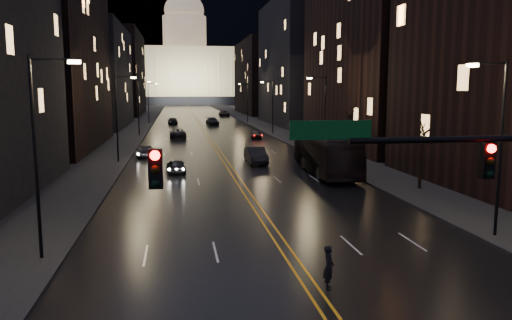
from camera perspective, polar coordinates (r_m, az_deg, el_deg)
name	(u,v)px	position (r m, az deg, el deg)	size (l,w,h in m)	color
road	(194,116)	(142.76, -7.06, 5.02)	(20.00, 320.00, 0.02)	black
sidewalk_left	(144,116)	(142.96, -12.70, 4.91)	(8.00, 320.00, 0.16)	black
sidewalk_right	(243,115)	(143.92, -1.46, 5.13)	(8.00, 320.00, 0.16)	black
center_line	(194,116)	(142.76, -7.06, 5.02)	(0.62, 320.00, 0.01)	orange
building_left_mid	(44,36)	(68.69, -23.11, 12.86)	(12.00, 30.00, 28.00)	black
building_left_far	(94,77)	(105.73, -18.00, 9.04)	(12.00, 34.00, 20.00)	black
building_left_dist	(120,74)	(153.38, -15.25, 9.49)	(12.00, 40.00, 24.00)	black
building_right_mid	(300,63)	(107.79, 5.00, 10.97)	(12.00, 34.00, 26.00)	black
building_right_dist	(261,78)	(154.71, 0.63, 9.38)	(12.00, 40.00, 22.00)	black
mountain_ridge	(234,14)	(399.19, -2.58, 16.37)	(520.00, 60.00, 130.00)	black
capitol	(185,70)	(262.70, -8.08, 10.12)	(90.00, 50.00, 58.50)	black
streetlamp_right_near	(498,139)	(27.56, 25.92, 2.15)	(2.13, 0.25, 9.00)	black
streetlamp_left_near	(39,147)	(23.36, -23.52, 1.36)	(2.13, 0.25, 9.00)	black
streetlamp_right_mid	(323,112)	(54.85, 7.71, 5.45)	(2.13, 0.25, 9.00)	black
streetlamp_left_mid	(118,114)	(52.86, -15.45, 5.14)	(2.13, 0.25, 9.00)	black
streetlamp_right_far	(272,104)	(84.00, 1.80, 6.42)	(2.13, 0.25, 9.00)	black
streetlamp_left_far	(139,105)	(82.72, -13.17, 6.19)	(2.13, 0.25, 9.00)	black
streetlamp_right_dist	(247,100)	(113.60, -1.06, 6.86)	(2.13, 0.25, 9.00)	black
streetlamp_left_dist	(149,100)	(112.65, -12.10, 6.67)	(2.13, 0.25, 9.00)	black
tree_right_mid	(422,130)	(38.99, 18.45, 3.24)	(2.40, 2.40, 6.65)	black
tree_right_far	(349,118)	(53.66, 10.56, 4.74)	(2.40, 2.40, 6.65)	black
bus	(325,153)	(45.27, 7.94, 0.81)	(3.13, 13.37, 3.72)	black
oncoming_car_a	(176,166)	(45.64, -9.12, -0.68)	(1.57, 3.89, 1.33)	black
oncoming_car_b	(145,152)	(56.58, -12.56, 0.94)	(1.45, 4.16, 1.37)	black
oncoming_car_c	(178,133)	(78.65, -8.92, 3.05)	(2.49, 5.40, 1.50)	black
oncoming_car_d	(173,121)	(109.61, -9.49, 4.42)	(2.01, 4.95, 1.44)	black
receding_car_a	(256,155)	(50.91, -0.01, 0.54)	(1.80, 5.15, 1.70)	black
receding_car_b	(256,134)	(76.18, -0.01, 2.94)	(1.63, 4.05, 1.38)	black
receding_car_c	(212,121)	(106.32, -5.01, 4.43)	(2.23, 5.49, 1.59)	black
receding_car_d	(224,114)	(140.17, -3.65, 5.32)	(2.58, 5.59, 1.55)	black
pedestrian_a	(329,267)	(19.53, 8.32, -12.06)	(0.62, 0.41, 1.70)	black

